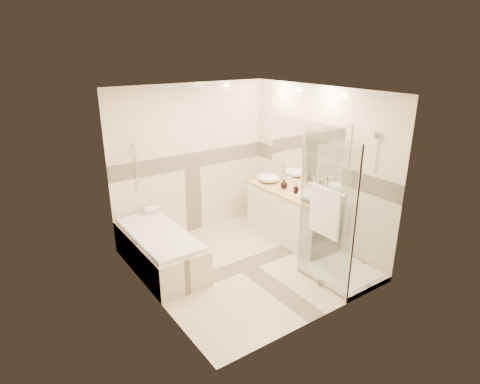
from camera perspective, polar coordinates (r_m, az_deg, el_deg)
room at (r=5.50m, az=1.03°, el=1.25°), size 2.82×3.02×2.52m
bathtub at (r=5.91m, az=-11.35°, el=-7.83°), size 0.75×1.70×0.56m
vanity at (r=6.64m, az=7.05°, el=-3.21°), size 0.58×1.62×0.85m
shower_enclosure at (r=5.61m, az=13.48°, el=-7.29°), size 0.96×0.93×2.04m
vessel_sink_near at (r=6.83m, az=4.15°, el=2.02°), size 0.37×0.37×0.15m
vessel_sink_far at (r=6.13m, az=10.00°, el=-0.33°), size 0.39×0.39×0.16m
faucet_near at (r=6.93m, az=5.56°, el=3.10°), size 0.12×0.03×0.30m
faucet_far at (r=6.24m, az=11.47°, el=0.87°), size 0.12×0.03×0.30m
amenity_bottle_a at (r=6.35m, az=7.95°, el=0.45°), size 0.08×0.08×0.14m
amenity_bottle_b at (r=6.55m, az=6.29°, el=1.17°), size 0.14×0.14×0.15m
folded_towels at (r=6.93m, az=3.53°, el=2.03°), size 0.20×0.29×0.09m
rolled_towel at (r=6.46m, az=-12.49°, el=-2.42°), size 0.24×0.11×0.11m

